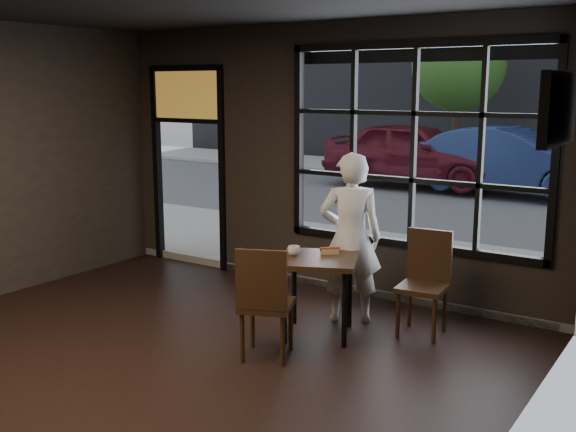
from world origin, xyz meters
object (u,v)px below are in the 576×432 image
Objects in this scene: cafe_table at (318,296)px; man at (350,238)px; navy_car at (511,160)px; chair_near at (267,301)px.

man is at bearing 60.83° from cafe_table.
navy_car is at bearing -113.94° from man.
cafe_table is 0.75m from man.
navy_car reaches higher than chair_near.
cafe_table is 0.75m from chair_near.
chair_near is 0.24× the size of navy_car.
chair_near is (-0.11, -0.73, 0.13)m from cafe_table.
navy_car is (-0.84, 9.81, 0.43)m from cafe_table.
man reaches higher than navy_car.
man is 0.40× the size of navy_car.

